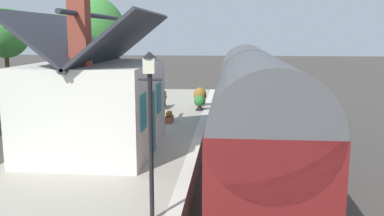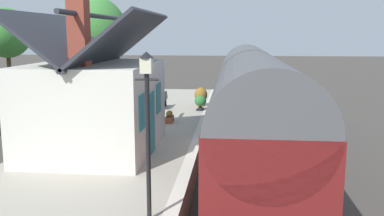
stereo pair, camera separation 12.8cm
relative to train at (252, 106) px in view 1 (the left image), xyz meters
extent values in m
plane|color=#423D38|center=(-1.54, 0.90, -2.21)|extent=(160.00, 160.00, 0.00)
cube|color=#A39B8C|center=(-1.54, 4.94, -1.77)|extent=(32.00, 6.08, 0.88)
cube|color=beige|center=(-1.54, 2.08, -1.32)|extent=(32.00, 0.36, 0.02)
cube|color=gray|center=(-1.54, -0.72, -2.14)|extent=(52.00, 0.08, 0.14)
cube|color=gray|center=(-1.54, 0.72, -2.14)|extent=(52.00, 0.08, 0.14)
cube|color=black|center=(4.15, 0.00, -1.86)|extent=(7.54, 2.29, 0.70)
cube|color=navy|center=(4.15, 0.00, -0.36)|extent=(8.19, 2.70, 2.30)
cylinder|color=#515154|center=(4.15, 0.00, 0.79)|extent=(8.19, 2.65, 2.65)
cube|color=black|center=(4.15, 1.36, -0.08)|extent=(6.96, 0.03, 0.80)
cylinder|color=black|center=(6.61, 0.00, -1.86)|extent=(0.70, 2.16, 0.70)
cylinder|color=black|center=(1.69, 0.00, -1.86)|extent=(0.70, 2.16, 0.70)
cube|color=black|center=(8.26, 0.00, 0.04)|extent=(0.04, 2.16, 0.90)
cylinder|color=#F2EDCC|center=(8.28, 0.00, -0.94)|extent=(0.06, 0.24, 0.24)
cube|color=red|center=(8.32, 0.00, -1.39)|extent=(0.16, 2.56, 0.24)
cube|color=black|center=(-4.36, 0.00, -1.86)|extent=(7.19, 2.29, 0.70)
cube|color=maroon|center=(-4.36, 0.00, -0.36)|extent=(7.82, 2.70, 2.30)
cylinder|color=#515154|center=(-4.36, 0.00, 0.79)|extent=(7.82, 2.65, 2.65)
cube|color=black|center=(-4.36, 1.36, -0.08)|extent=(6.64, 0.03, 0.80)
cylinder|color=black|center=(-2.01, 0.00, -1.86)|extent=(0.70, 2.16, 0.70)
cube|color=silver|center=(-1.87, 5.47, 0.19)|extent=(5.30, 3.98, 3.04)
cube|color=#2D3038|center=(-1.87, 4.47, 2.51)|extent=(5.80, 2.25, 1.83)
cube|color=#2D3038|center=(-1.87, 6.46, 2.51)|extent=(5.80, 2.25, 1.83)
cylinder|color=#2D3038|center=(-1.87, 5.47, 3.31)|extent=(5.80, 0.16, 0.16)
cube|color=brown|center=(-3.18, 5.47, 2.93)|extent=(0.56, 0.56, 2.43)
cube|color=teal|center=(-2.15, 3.46, -0.28)|extent=(0.90, 0.06, 2.10)
cube|color=teal|center=(-3.55, 3.46, 0.37)|extent=(0.80, 0.05, 1.10)
cube|color=teal|center=(-0.75, 3.46, 0.37)|extent=(0.80, 0.05, 1.10)
cube|color=brown|center=(6.46, 4.61, -0.88)|extent=(1.41, 0.44, 0.06)
cube|color=brown|center=(6.45, 4.43, -0.65)|extent=(1.40, 0.15, 0.40)
cube|color=black|center=(5.90, 4.63, -1.11)|extent=(0.07, 0.36, 0.44)
cube|color=black|center=(7.01, 4.59, -1.11)|extent=(0.07, 0.36, 0.44)
cube|color=gray|center=(3.24, 6.31, -1.17)|extent=(0.79, 0.32, 0.32)
ellipsoid|color=#2D7233|center=(3.24, 6.31, -0.89)|extent=(0.71, 0.29, 0.29)
cube|color=#9E5138|center=(2.90, 3.62, -1.19)|extent=(0.82, 0.32, 0.28)
ellipsoid|color=olive|center=(2.90, 3.62, -0.93)|extent=(0.74, 0.29, 0.29)
cone|color=black|center=(6.08, 2.44, -1.18)|extent=(0.49, 0.49, 0.29)
cylinder|color=black|center=(6.08, 2.44, -1.30)|extent=(0.27, 0.27, 0.06)
ellipsoid|color=#2D7233|center=(6.08, 2.44, -0.83)|extent=(0.61, 0.61, 0.57)
cone|color=#9E5138|center=(7.35, 2.51, -1.14)|extent=(0.50, 0.50, 0.38)
cylinder|color=#9E5138|center=(7.35, 2.51, -1.30)|extent=(0.27, 0.27, 0.06)
ellipsoid|color=olive|center=(7.35, 2.51, -0.69)|extent=(0.72, 0.72, 0.86)
cone|color=#E85774|center=(7.35, 2.51, -0.44)|extent=(0.12, 0.12, 0.29)
cylinder|color=black|center=(-7.31, 2.51, 0.30)|extent=(0.10, 0.10, 3.25)
cylinder|color=black|center=(-7.31, 2.51, 1.77)|extent=(0.05, 0.50, 0.05)
cube|color=beige|center=(-7.31, 2.51, 2.06)|extent=(0.24, 0.24, 0.32)
cone|color=black|center=(-7.31, 2.51, 2.28)|extent=(0.32, 0.32, 0.14)
cylinder|color=#4C3828|center=(12.83, 10.36, -0.49)|extent=(0.41, 0.41, 3.44)
ellipsoid|color=#3D8438|center=(12.83, 10.36, 2.88)|extent=(5.16, 4.48, 4.73)
cylinder|color=#4C3828|center=(9.62, 14.95, -0.28)|extent=(0.27, 0.27, 3.86)
ellipsoid|color=#3D8438|center=(9.62, 14.95, 2.74)|extent=(3.41, 2.93, 3.12)
camera|label=1|loc=(-15.87, 0.85, 2.72)|focal=39.26mm
camera|label=2|loc=(-15.86, 0.73, 2.72)|focal=39.26mm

